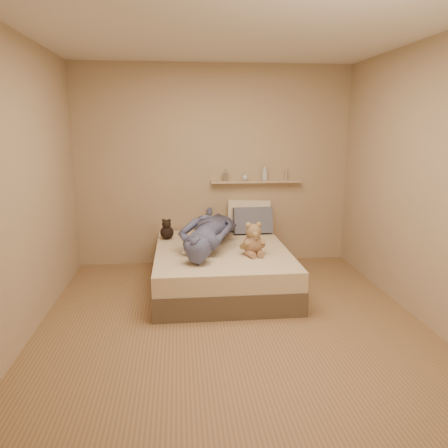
{
  "coord_description": "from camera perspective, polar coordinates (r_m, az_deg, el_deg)",
  "views": [
    {
      "loc": [
        -0.47,
        -3.85,
        1.81
      ],
      "look_at": [
        0.0,
        0.65,
        0.8
      ],
      "focal_mm": 35.0,
      "sensor_mm": 36.0,
      "label": 1
    }
  ],
  "objects": [
    {
      "name": "wall_shelf",
      "position": [
        5.82,
        4.2,
        5.55
      ],
      "size": [
        1.2,
        0.12,
        0.03
      ],
      "primitive_type": "cube",
      "color": "tan",
      "rests_on": "wall_back"
    },
    {
      "name": "dark_plush",
      "position": [
        5.43,
        -7.48,
        -0.83
      ],
      "size": [
        0.17,
        0.17,
        0.26
      ],
      "color": "black",
      "rests_on": "bed"
    },
    {
      "name": "teddy_bear",
      "position": [
        4.72,
        3.85,
        -2.27
      ],
      "size": [
        0.3,
        0.29,
        0.37
      ],
      "color": "#8C664D",
      "rests_on": "bed"
    },
    {
      "name": "pillow_grey",
      "position": [
        5.68,
        3.77,
        0.46
      ],
      "size": [
        0.51,
        0.23,
        0.36
      ],
      "primitive_type": "cube",
      "rotation": [
        -0.26,
        0.0,
        0.02
      ],
      "color": "slate",
      "rests_on": "bed"
    },
    {
      "name": "room",
      "position": [
        3.91,
        0.99,
        5.09
      ],
      "size": [
        3.8,
        3.8,
        3.8
      ],
      "color": "olive",
      "rests_on": "ground"
    },
    {
      "name": "bed",
      "position": [
        5.06,
        -0.33,
        -5.69
      ],
      "size": [
        1.5,
        1.9,
        0.45
      ],
      "color": "brown",
      "rests_on": "floor"
    },
    {
      "name": "shelf_bottles",
      "position": [
        5.8,
        3.5,
        6.52
      ],
      "size": [
        0.87,
        0.1,
        0.21
      ],
      "color": "#BCBBC0",
      "rests_on": "wall_shelf"
    },
    {
      "name": "person",
      "position": [
        5.04,
        -2.04,
        -0.79
      ],
      "size": [
        0.98,
        1.72,
        0.39
      ],
      "primitive_type": "imported",
      "rotation": [
        0.0,
        0.0,
        2.89
      ],
      "color": "#4C5278",
      "rests_on": "bed"
    },
    {
      "name": "game_console",
      "position": [
        4.39,
        -4.35,
        -3.51
      ],
      "size": [
        0.18,
        0.13,
        0.06
      ],
      "color": "silver",
      "rests_on": "bed"
    },
    {
      "name": "pillow_cream",
      "position": [
        5.8,
        3.29,
        1.03
      ],
      "size": [
        0.59,
        0.36,
        0.43
      ],
      "primitive_type": "cube",
      "rotation": [
        -0.31,
        0.0,
        -0.17
      ],
      "color": "beige",
      "rests_on": "bed"
    }
  ]
}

